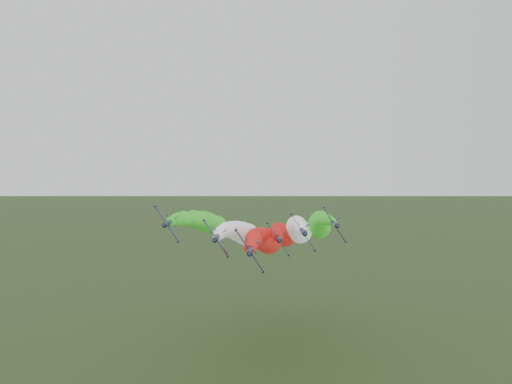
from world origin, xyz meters
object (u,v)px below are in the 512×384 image
at_px(jet_inner_left, 241,233).
at_px(jet_outer_left, 207,223).
at_px(jet_inner_right, 298,229).
at_px(jet_outer_right, 319,224).
at_px(jet_lead, 264,240).
at_px(jet_trail, 282,234).

bearing_deg(jet_inner_left, jet_outer_left, 168.54).
bearing_deg(jet_inner_right, jet_outer_right, 50.44).
height_order(jet_lead, jet_outer_right, jet_outer_right).
bearing_deg(jet_outer_left, jet_lead, -41.18).
bearing_deg(jet_inner_left, jet_outer_right, 18.51).
bearing_deg(jet_outer_left, jet_inner_right, -5.96).
height_order(jet_inner_left, jet_outer_left, jet_outer_left).
bearing_deg(jet_lead, jet_outer_left, 138.82).
xyz_separation_m(jet_inner_left, jet_outer_right, (26.57, 8.90, 1.93)).
bearing_deg(jet_trail, jet_outer_right, -19.83).
height_order(jet_lead, jet_inner_left, jet_inner_left).
relative_size(jet_outer_left, jet_trail, 0.99).
xyz_separation_m(jet_lead, jet_outer_left, (-18.71, 16.37, 3.26)).
height_order(jet_outer_right, jet_trail, jet_outer_right).
height_order(jet_inner_right, jet_trail, jet_inner_right).
relative_size(jet_inner_right, jet_trail, 1.00).
relative_size(jet_inner_left, jet_outer_right, 0.99).
bearing_deg(jet_outer_right, jet_trail, 160.17).
height_order(jet_inner_left, jet_inner_right, jet_inner_right).
relative_size(jet_lead, jet_inner_right, 0.99).
distance_m(jet_inner_left, jet_trail, 19.43).
height_order(jet_outer_left, jet_trail, jet_outer_left).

